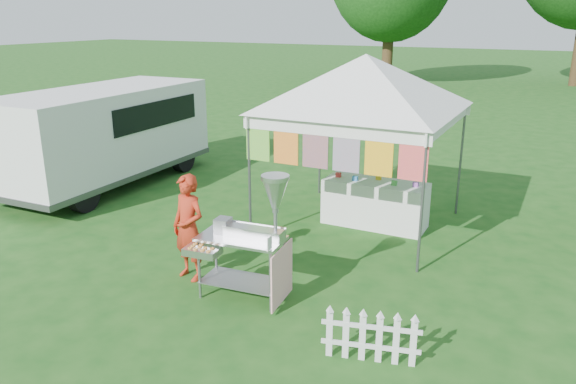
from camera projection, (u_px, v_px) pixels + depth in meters
The scene contains 7 objects.
ground at pixel (264, 314), 7.10m from camera, with size 120.00×120.00×0.00m, color #174C15.
canopy_main at pixel (366, 55), 9.17m from camera, with size 4.24×4.24×3.45m.
donut_cart at pixel (253, 228), 7.15m from camera, with size 1.24×0.96×1.73m.
vendor at pixel (189, 228), 7.85m from camera, with size 0.56×0.37×1.53m, color #B32A16.
cargo_van at pixel (108, 133), 12.28m from camera, with size 2.15×5.12×2.10m.
picket_fence at pixel (371, 338), 6.05m from camera, with size 1.05×0.29×0.56m.
display_table at pixel (375, 203), 9.97m from camera, with size 1.80×0.70×0.81m, color white.
Camera 1 is at (3.14, -5.47, 3.62)m, focal length 35.00 mm.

